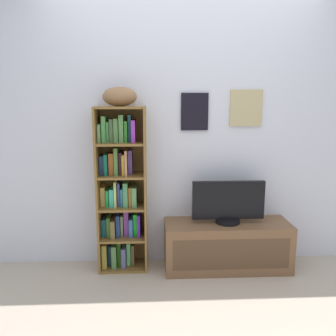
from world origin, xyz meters
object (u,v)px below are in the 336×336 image
bookshelf (121,193)px  football (120,97)px  television (228,203)px  tv_stand (227,245)px

bookshelf → football: football is taller
television → tv_stand: bearing=-90.0°
bookshelf → football: bearing=-60.9°
football → television: bearing=-3.5°
tv_stand → television: (0.00, 0.00, 0.41)m
bookshelf → football: (0.02, -0.03, 0.86)m
bookshelf → television: 0.98m
football → tv_stand: (0.95, -0.06, -1.35)m
bookshelf → tv_stand: bearing=-5.4°
bookshelf → tv_stand: 1.09m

